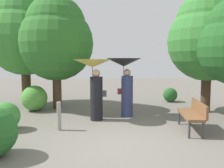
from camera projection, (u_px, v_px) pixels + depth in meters
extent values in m
plane|color=#6B665B|center=(115.00, 143.00, 5.81)|extent=(40.00, 40.00, 0.00)
cylinder|color=black|center=(96.00, 99.00, 7.96)|extent=(0.41, 0.41, 1.43)
sphere|color=tan|center=(96.00, 73.00, 7.87)|extent=(0.26, 0.26, 0.26)
cylinder|color=#333338|center=(93.00, 80.00, 7.90)|extent=(0.02, 0.02, 0.81)
cone|color=#D8C64C|center=(92.00, 63.00, 7.85)|extent=(1.26, 1.26, 0.26)
cube|color=#333342|center=(104.00, 94.00, 7.92)|extent=(0.14, 0.10, 0.20)
cylinder|color=navy|center=(127.00, 96.00, 8.49)|extent=(0.41, 0.41, 1.43)
sphere|color=tan|center=(127.00, 73.00, 8.40)|extent=(0.25, 0.25, 0.25)
cylinder|color=#333338|center=(124.00, 78.00, 8.43)|extent=(0.02, 0.02, 0.82)
cone|color=black|center=(124.00, 62.00, 8.37)|extent=(1.23, 1.23, 0.29)
cube|color=maroon|center=(120.00, 91.00, 8.49)|extent=(0.14, 0.10, 0.20)
cylinder|color=#38383D|center=(179.00, 117.00, 7.48)|extent=(0.06, 0.06, 0.44)
cylinder|color=#38383D|center=(190.00, 118.00, 7.45)|extent=(0.06, 0.06, 0.44)
cylinder|color=#38383D|center=(189.00, 130.00, 6.15)|extent=(0.06, 0.06, 0.44)
cylinder|color=#38383D|center=(203.00, 130.00, 6.12)|extent=(0.06, 0.06, 0.44)
cube|color=brown|center=(190.00, 115.00, 6.77)|extent=(0.61, 1.54, 0.08)
cube|color=brown|center=(199.00, 108.00, 6.73)|extent=(0.23, 1.50, 0.35)
cylinder|color=#42301E|center=(25.00, 61.00, 10.55)|extent=(0.39, 0.39, 3.90)
sphere|color=#387F33|center=(25.00, 38.00, 10.45)|extent=(3.22, 3.22, 3.22)
sphere|color=#387F33|center=(24.00, 20.00, 10.37)|extent=(2.57, 2.57, 2.57)
cylinder|color=#42301E|center=(207.00, 65.00, 9.11)|extent=(0.36, 0.36, 3.56)
sphere|color=#387F33|center=(208.00, 41.00, 9.02)|extent=(2.96, 2.96, 2.96)
sphere|color=#387F33|center=(208.00, 22.00, 8.95)|extent=(2.37, 2.37, 2.37)
cylinder|color=#4C3823|center=(57.00, 65.00, 9.80)|extent=(0.35, 0.35, 3.52)
sphere|color=#2D6B28|center=(56.00, 43.00, 9.71)|extent=(2.99, 2.99, 2.99)
sphere|color=#2D6B28|center=(56.00, 26.00, 9.64)|extent=(2.39, 2.39, 2.39)
sphere|color=#387F33|center=(6.00, 116.00, 6.86)|extent=(0.80, 0.80, 0.80)
sphere|color=#4C9338|center=(34.00, 98.00, 9.43)|extent=(0.99, 0.99, 0.99)
sphere|color=#235B23|center=(170.00, 95.00, 11.45)|extent=(0.66, 0.66, 0.66)
cylinder|color=gray|center=(59.00, 116.00, 6.83)|extent=(0.12, 0.12, 0.81)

